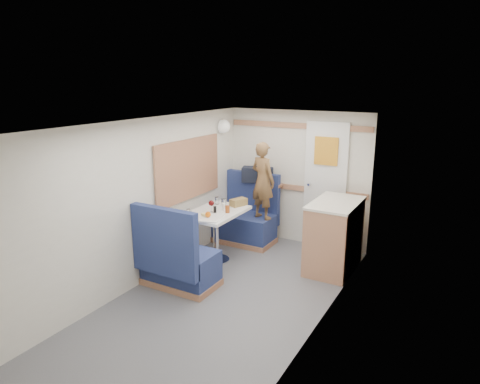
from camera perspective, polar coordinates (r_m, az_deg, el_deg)
The scene contains 28 objects.
floor at distance 4.93m, azimuth -2.99°, elevation -14.79°, with size 4.50×4.50×0.00m, color #515156.
ceiling at distance 4.30m, azimuth -3.35°, elevation 9.03°, with size 4.50×4.50×0.00m, color silver.
wall_back at distance 6.46m, azimuth 7.60°, elevation 1.88°, with size 2.20×0.02×2.00m, color silver.
wall_left at distance 5.17m, azimuth -13.53°, elevation -1.70°, with size 0.02×4.50×2.00m, color silver.
wall_right at distance 4.07m, azimuth 10.12°, elevation -6.06°, with size 0.02×4.50×2.00m, color silver.
oak_trim_low at distance 6.47m, azimuth 7.49°, elevation 0.55°, with size 2.15×0.02×0.08m, color brown.
oak_trim_high at distance 6.31m, azimuth 7.77°, elevation 8.76°, with size 2.15×0.02×0.08m, color brown.
side_window at distance 5.84m, azimuth -6.90°, elevation 3.04°, with size 0.04×1.30×0.72m, color #AAB59A.
rear_door at distance 6.29m, azimuth 11.28°, elevation 1.10°, with size 0.62×0.12×1.86m.
dinette_table at distance 5.79m, azimuth -3.24°, elevation -4.02°, with size 0.62×0.92×0.72m.
bench_far at distance 6.58m, azimuth 0.85°, elevation -4.09°, with size 0.90×0.59×1.05m.
bench_near at distance 5.23m, azimuth -8.35°, elevation -9.42°, with size 0.90×0.59×1.05m.
ledge at distance 6.63m, azimuth 1.93°, elevation 1.28°, with size 0.90×0.14×0.04m, color brown.
dome_light at distance 6.44m, azimuth -2.25°, elevation 8.74°, with size 0.20×0.20×0.20m, color white.
galley_counter at distance 5.72m, azimuth 12.41°, elevation -5.65°, with size 0.57×0.92×0.92m.
person at distance 6.17m, azimuth 3.06°, elevation 1.51°, with size 0.41×0.27×1.13m, color brown.
duffel_bag at distance 6.58m, azimuth 2.37°, elevation 2.35°, with size 0.47×0.22×0.22m, color black.
tray at distance 5.45m, azimuth -4.01°, elevation -3.42°, with size 0.28×0.37×0.02m, color white.
orange_fruit at distance 5.43m, azimuth -4.28°, elevation -3.00°, with size 0.07×0.07×0.07m, color #E8570A.
cheese_block at distance 5.48m, azimuth -4.64°, elevation -3.05°, with size 0.10×0.06×0.04m, color #E4C783.
wine_glass at distance 5.65m, azimuth -3.84°, elevation -1.56°, with size 0.08×0.08×0.17m.
tumbler_left at distance 5.52m, azimuth -6.80°, elevation -2.81°, with size 0.06×0.06×0.10m, color white.
tumbler_mid at distance 6.05m, azimuth -3.08°, elevation -1.15°, with size 0.06×0.06×0.10m, color silver.
tumbler_right at distance 5.91m, azimuth -2.18°, elevation -1.45°, with size 0.07×0.07×0.11m, color white.
beer_glass at distance 5.66m, azimuth -1.69°, elevation -2.30°, with size 0.06×0.06×0.09m, color #964315.
pepper_grinder at distance 5.61m, azimuth -3.36°, elevation -2.43°, with size 0.04×0.04×0.10m, color black.
salt_grinder at distance 5.75m, azimuth -2.25°, elevation -2.00°, with size 0.04×0.04×0.10m, color white.
bread_loaf at distance 5.96m, azimuth -0.20°, elevation -1.37°, with size 0.13×0.24×0.10m, color olive.
Camera 1 is at (2.31, -3.61, 2.44)m, focal length 32.00 mm.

